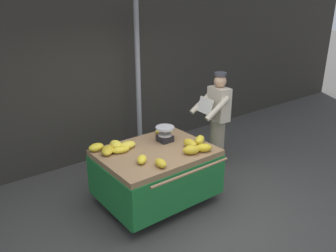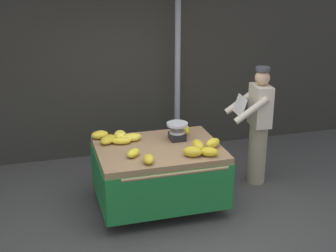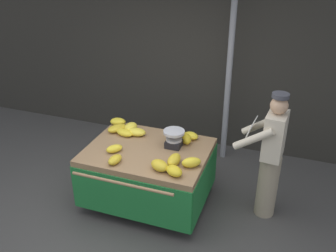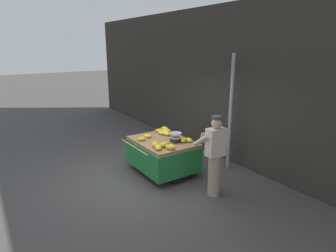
{
  "view_description": "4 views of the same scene",
  "coord_description": "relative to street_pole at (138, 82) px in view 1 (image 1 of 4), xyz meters",
  "views": [
    {
      "loc": [
        -2.56,
        -3.02,
        2.87
      ],
      "look_at": [
        0.26,
        0.66,
        1.13
      ],
      "focal_mm": 36.55,
      "sensor_mm": 36.0,
      "label": 1
    },
    {
      "loc": [
        -1.42,
        -4.82,
        3.16
      ],
      "look_at": [
        0.1,
        0.51,
        1.15
      ],
      "focal_mm": 50.91,
      "sensor_mm": 36.0,
      "label": 2
    },
    {
      "loc": [
        1.67,
        -3.24,
        3.29
      ],
      "look_at": [
        0.28,
        0.6,
        1.22
      ],
      "focal_mm": 39.74,
      "sensor_mm": 36.0,
      "label": 3
    },
    {
      "loc": [
        5.62,
        -2.98,
        3.06
      ],
      "look_at": [
        0.18,
        0.64,
        1.23
      ],
      "focal_mm": 30.88,
      "sensor_mm": 36.0,
      "label": 4
    }
  ],
  "objects": [
    {
      "name": "banana_bunch_3",
      "position": [
        -0.29,
        -1.2,
        -0.54
      ],
      "size": [
        0.23,
        0.26,
        0.13
      ],
      "primitive_type": "ellipsoid",
      "rotation": [
        0.0,
        0.0,
        0.56
      ],
      "color": "gold",
      "rests_on": "banana_cart"
    },
    {
      "name": "banana_bunch_12",
      "position": [
        -1.39,
        -1.03,
        -0.55
      ],
      "size": [
        0.25,
        0.19,
        0.11
      ],
      "primitive_type": "ellipsoid",
      "rotation": [
        0.0,
        0.0,
        1.71
      ],
      "color": "yellow",
      "rests_on": "banana_cart"
    },
    {
      "name": "banana_bunch_4",
      "position": [
        -0.2,
        -1.97,
        -0.55
      ],
      "size": [
        0.27,
        0.25,
        0.11
      ],
      "primitive_type": "ellipsoid",
      "rotation": [
        0.0,
        0.0,
        1.02
      ],
      "color": "gold",
      "rests_on": "banana_cart"
    },
    {
      "name": "banana_bunch_5",
      "position": [
        -1.09,
        -1.74,
        -0.56
      ],
      "size": [
        0.23,
        0.24,
        0.1
      ],
      "primitive_type": "ellipsoid",
      "rotation": [
        0.0,
        0.0,
        2.42
      ],
      "color": "yellow",
      "rests_on": "banana_cart"
    },
    {
      "name": "vendor_person",
      "position": [
        0.81,
        -1.24,
        -0.57
      ],
      "size": [
        0.6,
        0.55,
        1.71
      ],
      "color": "gray",
      "rests_on": "ground"
    },
    {
      "name": "banana_bunch_10",
      "position": [
        -0.39,
        -1.93,
        -0.55
      ],
      "size": [
        0.28,
        0.25,
        0.12
      ],
      "primitive_type": "ellipsoid",
      "rotation": [
        0.0,
        0.0,
        1.1
      ],
      "color": "gold",
      "rests_on": "banana_cart"
    },
    {
      "name": "banana_bunch_0",
      "position": [
        -1.14,
        -1.13,
        -0.55
      ],
      "size": [
        0.19,
        0.24,
        0.12
      ],
      "primitive_type": "ellipsoid",
      "rotation": [
        0.0,
        0.0,
        3.0
      ],
      "color": "yellow",
      "rests_on": "banana_cart"
    },
    {
      "name": "banana_bunch_2",
      "position": [
        -0.27,
        -1.77,
        -0.54
      ],
      "size": [
        0.16,
        0.27,
        0.13
      ],
      "primitive_type": "ellipsoid",
      "rotation": [
        0.0,
        0.0,
        3.08
      ],
      "color": "gold",
      "rests_on": "banana_cart"
    },
    {
      "name": "street_pole",
      "position": [
        0.0,
        0.0,
        0.0
      ],
      "size": [
        0.09,
        0.09,
        2.89
      ],
      "primitive_type": "cylinder",
      "color": "gray",
      "rests_on": "ground"
    },
    {
      "name": "weighing_scale",
      "position": [
        -0.41,
        -1.35,
        -0.49
      ],
      "size": [
        0.28,
        0.28,
        0.24
      ],
      "color": "black",
      "rests_on": "banana_cart"
    },
    {
      "name": "ground_plane",
      "position": [
        -0.71,
        -2.13,
        -1.44
      ],
      "size": [
        60.0,
        60.0,
        0.0
      ],
      "primitive_type": "plane",
      "color": "#423F3D"
    },
    {
      "name": "banana_bunch_11",
      "position": [
        -1.0,
        -1.23,
        -0.56
      ],
      "size": [
        0.26,
        0.17,
        0.1
      ],
      "primitive_type": "ellipsoid",
      "rotation": [
        0.0,
        0.0,
        1.6
      ],
      "color": "yellow",
      "rests_on": "banana_cart"
    },
    {
      "name": "back_wall",
      "position": [
        -0.71,
        0.49,
        0.6
      ],
      "size": [
        16.0,
        0.24,
        4.1
      ],
      "primitive_type": "cube",
      "color": "#2D2B26",
      "rests_on": "ground"
    },
    {
      "name": "banana_bunch_9",
      "position": [
        -0.96,
        -1.98,
        -0.56
      ],
      "size": [
        0.16,
        0.24,
        0.1
      ],
      "primitive_type": "ellipsoid",
      "rotation": [
        0.0,
        0.0,
        2.96
      ],
      "color": "gold",
      "rests_on": "banana_cart"
    },
    {
      "name": "banana_bunch_7",
      "position": [
        -0.26,
        -1.07,
        -0.56
      ],
      "size": [
        0.24,
        0.2,
        0.09
      ],
      "primitive_type": "ellipsoid",
      "rotation": [
        0.0,
        0.0,
        1.31
      ],
      "color": "yellow",
      "rests_on": "banana_cart"
    },
    {
      "name": "banana_bunch_6",
      "position": [
        -1.15,
        -1.3,
        -0.56
      ],
      "size": [
        0.28,
        0.19,
        0.09
      ],
      "primitive_type": "ellipsoid",
      "rotation": [
        0.0,
        0.0,
        1.36
      ],
      "color": "yellow",
      "rests_on": "banana_cart"
    },
    {
      "name": "banana_bunch_1",
      "position": [
        -1.31,
        -1.22,
        -0.56
      ],
      "size": [
        0.3,
        0.33,
        0.1
      ],
      "primitive_type": "ellipsoid",
      "rotation": [
        0.0,
        0.0,
        2.52
      ],
      "color": "gold",
      "rests_on": "banana_cart"
    },
    {
      "name": "banana_cart",
      "position": [
        -0.72,
        -1.53,
        -0.83
      ],
      "size": [
        1.6,
        1.41,
        0.84
      ],
      "color": "#93704C",
      "rests_on": "ground"
    },
    {
      "name": "banana_bunch_8",
      "position": [
        -0.06,
        -1.74,
        -0.55
      ],
      "size": [
        0.27,
        0.24,
        0.12
      ],
      "primitive_type": "ellipsoid",
      "rotation": [
        0.0,
        0.0,
        2.16
      ],
      "color": "yellow",
      "rests_on": "banana_cart"
    }
  ]
}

